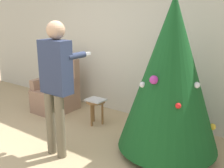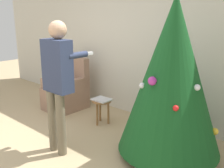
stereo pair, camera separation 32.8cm
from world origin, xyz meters
name	(u,v)px [view 2 (the right image)]	position (x,y,z in m)	size (l,w,h in m)	color
ground_plane	(25,157)	(0.00, 0.00, 0.00)	(14.00, 14.00, 0.00)	tan
wall_back	(131,41)	(0.00, 2.23, 1.35)	(8.00, 0.06, 2.70)	beige
christmas_tree	(172,76)	(1.36, 1.30, 1.09)	(1.31, 1.31, 2.07)	brown
armchair	(67,92)	(-1.04, 1.56, 0.34)	(0.61, 0.75, 0.99)	#93705B
person_standing	(58,76)	(0.20, 0.45, 1.05)	(0.43, 0.57, 1.75)	#6B604C
side_stool	(102,105)	(-0.01, 1.47, 0.34)	(0.32, 0.32, 0.42)	olive
laptop	(102,99)	(-0.01, 1.47, 0.43)	(0.31, 0.25, 0.02)	silver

